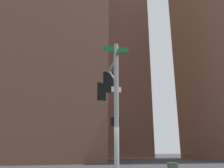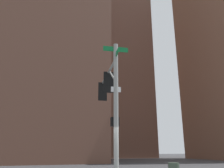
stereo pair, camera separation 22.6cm
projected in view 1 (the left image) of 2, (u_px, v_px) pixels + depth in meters
The scene contains 3 objects.
signal_pole_assembly at pixel (109, 95), 11.84m from camera, with size 1.34×5.78×6.40m.
building_brick_nearside at pixel (17, 7), 38.25m from camera, with size 26.58×17.26×49.35m, color brown.
building_brick_farside at pixel (108, 52), 60.94m from camera, with size 16.90×14.50×53.95m, color brown.
Camera 1 is at (3.92, 9.08, 1.54)m, focal length 36.61 mm.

